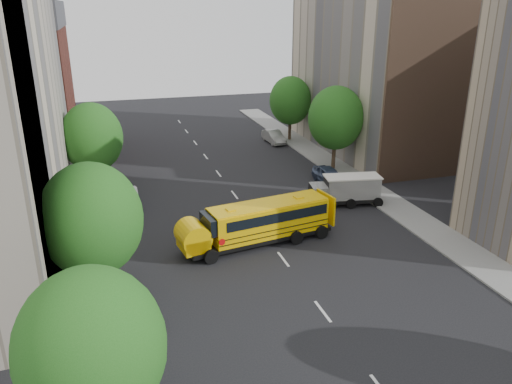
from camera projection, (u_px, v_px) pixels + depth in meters
name	position (u px, v px, depth m)	size (l,w,h in m)	color
ground	(273.00, 246.00, 33.16)	(120.00, 120.00, 0.00)	black
sidewalk_left	(92.00, 236.00, 34.44)	(3.00, 80.00, 0.12)	slate
sidewalk_right	(386.00, 200.00, 40.79)	(3.00, 80.00, 0.12)	slate
lane_markings	(235.00, 195.00, 42.11)	(0.15, 64.00, 0.01)	silver
building_left_redbrick	(19.00, 94.00, 51.01)	(10.00, 15.00, 13.00)	maroon
building_right_far	(373.00, 66.00, 52.90)	(10.00, 22.00, 18.00)	beige
building_right_sidewall	(437.00, 80.00, 43.05)	(10.10, 0.30, 18.00)	brown
street_tree_0	(92.00, 348.00, 15.96)	(4.80, 4.80, 7.41)	#38281C
street_tree_1	(91.00, 220.00, 24.81)	(5.12, 5.12, 7.90)	#38281C
street_tree_2	(92.00, 138.00, 40.98)	(4.99, 4.99, 7.71)	#38281C
street_tree_4	(336.00, 118.00, 46.96)	(5.25, 5.25, 8.10)	#38281C
street_tree_5	(290.00, 101.00, 57.84)	(4.86, 4.86, 7.51)	#38281C
school_bus	(258.00, 222.00, 32.94)	(10.31, 3.84, 2.85)	black
safari_truck	(346.00, 189.00, 39.75)	(5.76, 2.89, 2.36)	black
parked_car_0	(135.00, 309.00, 24.92)	(1.70, 4.22, 1.44)	#B3B5BA
parked_car_1	(127.00, 197.00, 39.44)	(1.67, 4.78, 1.58)	silver
parked_car_4	(329.00, 176.00, 44.51)	(1.79, 4.44, 1.51)	#364460
parked_car_5	(274.00, 137.00, 58.06)	(1.54, 4.41, 1.45)	gray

